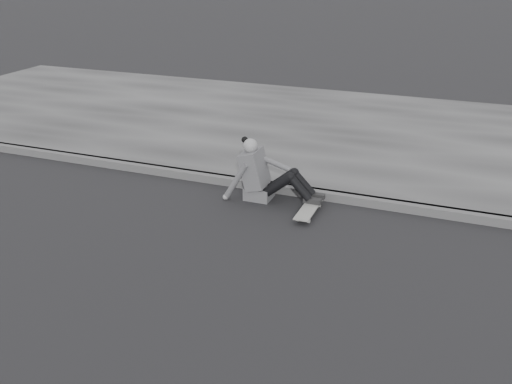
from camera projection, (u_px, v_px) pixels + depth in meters
ground at (464, 339)px, 5.14m from camera, size 80.00×80.00×0.00m
curb at (474, 217)px, 7.33m from camera, size 24.00×0.16×0.12m
sidewalk at (480, 147)px, 9.92m from camera, size 24.00×6.00×0.12m
skateboard at (309, 209)px, 7.53m from camera, size 0.20×0.78×0.09m
seated_woman at (263, 175)px, 7.86m from camera, size 1.38×0.46×0.88m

